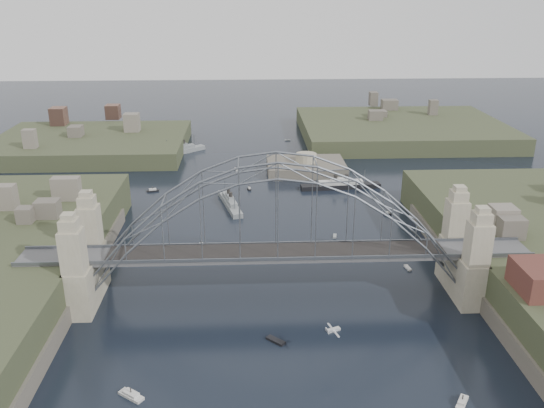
{
  "coord_description": "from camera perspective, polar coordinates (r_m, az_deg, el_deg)",
  "views": [
    {
      "loc": [
        -4.46,
        -84.31,
        48.84
      ],
      "look_at": [
        0.0,
        18.0,
        10.0
      ],
      "focal_mm": 37.3,
      "sensor_mm": 36.0,
      "label": 1
    }
  ],
  "objects": [
    {
      "name": "ground",
      "position": [
        97.54,
        0.47,
        -9.28
      ],
      "size": [
        500.0,
        500.0,
        0.0
      ],
      "primitive_type": "plane",
      "color": "black",
      "rests_on": "ground"
    },
    {
      "name": "bridge",
      "position": [
        91.99,
        0.49,
        -2.62
      ],
      "size": [
        84.0,
        13.8,
        24.6
      ],
      "color": "#545457",
      "rests_on": "ground"
    },
    {
      "name": "headland_nw",
      "position": [
        192.47,
        -17.71,
        5.23
      ],
      "size": [
        60.0,
        45.0,
        9.0
      ],
      "primitive_type": "cube",
      "color": "#373E25",
      "rests_on": "ground"
    },
    {
      "name": "headland_ne",
      "position": [
        207.45,
        12.89,
        6.84
      ],
      "size": [
        70.0,
        55.0,
        9.5
      ],
      "primitive_type": "cube",
      "color": "#373E25",
      "rests_on": "ground"
    },
    {
      "name": "fort_island",
      "position": [
        162.79,
        3.43,
        3.15
      ],
      "size": [
        22.0,
        16.0,
        9.4
      ],
      "color": "#554F44",
      "rests_on": "ground"
    },
    {
      "name": "naval_cruiser_near",
      "position": [
        136.63,
        -4.27,
        0.13
      ],
      "size": [
        6.5,
        17.48,
        5.23
      ],
      "color": "gray",
      "rests_on": "ground"
    },
    {
      "name": "naval_cruiser_far",
      "position": [
        183.08,
        -9.16,
        5.33
      ],
      "size": [
        14.67,
        13.13,
        5.85
      ],
      "color": "gray",
      "rests_on": "ground"
    },
    {
      "name": "ocean_liner",
      "position": [
        149.61,
        6.94,
        1.88
      ],
      "size": [
        21.22,
        4.52,
        5.17
      ],
      "color": "black",
      "rests_on": "ground"
    },
    {
      "name": "aeroplane",
      "position": [
        79.45,
        6.07,
        -12.57
      ],
      "size": [
        2.02,
        3.54,
        0.52
      ],
      "color": "silver"
    },
    {
      "name": "small_boat_a",
      "position": [
        115.72,
        -7.19,
        -4.21
      ],
      "size": [
        0.79,
        2.38,
        1.43
      ],
      "color": "silver",
      "rests_on": "ground"
    },
    {
      "name": "small_boat_b",
      "position": [
        120.16,
        6.35,
        -3.27
      ],
      "size": [
        1.03,
        2.12,
        0.45
      ],
      "color": "silver",
      "rests_on": "ground"
    },
    {
      "name": "small_boat_c",
      "position": [
        86.17,
        0.37,
        -13.64
      ],
      "size": [
        2.97,
        2.85,
        0.45
      ],
      "color": "silver",
      "rests_on": "ground"
    },
    {
      "name": "small_boat_d",
      "position": [
        133.91,
        11.66,
        -0.94
      ],
      "size": [
        2.29,
        1.24,
        1.43
      ],
      "color": "silver",
      "rests_on": "ground"
    },
    {
      "name": "small_boat_e",
      "position": [
        149.52,
        -11.95,
        1.35
      ],
      "size": [
        3.25,
        1.71,
        1.43
      ],
      "color": "silver",
      "rests_on": "ground"
    },
    {
      "name": "small_boat_f",
      "position": [
        147.54,
        -2.32,
        1.54
      ],
      "size": [
        1.06,
        1.89,
        1.43
      ],
      "color": "silver",
      "rests_on": "ground"
    },
    {
      "name": "small_boat_g",
      "position": [
        79.05,
        18.64,
        -18.42
      ],
      "size": [
        2.48,
        3.06,
        1.43
      ],
      "color": "silver",
      "rests_on": "ground"
    },
    {
      "name": "small_boat_h",
      "position": [
        163.88,
        -3.65,
        3.49
      ],
      "size": [
        1.24,
        2.07,
        1.43
      ],
      "color": "silver",
      "rests_on": "ground"
    },
    {
      "name": "small_boat_i",
      "position": [
        109.34,
        13.54,
        -6.3
      ],
      "size": [
        1.02,
        2.23,
        0.45
      ],
      "color": "silver",
      "rests_on": "ground"
    },
    {
      "name": "small_boat_j",
      "position": [
        78.45,
        -14.03,
        -18.21
      ],
      "size": [
        3.63,
        3.11,
        1.43
      ],
      "color": "silver",
      "rests_on": "ground"
    },
    {
      "name": "small_boat_k",
      "position": [
        196.91,
        1.57,
        6.45
      ],
      "size": [
        2.03,
        0.98,
        0.45
      ],
      "color": "silver",
      "rests_on": "ground"
    },
    {
      "name": "small_boat_l",
      "position": [
        127.23,
        -17.99,
        -2.81
      ],
      "size": [
        2.65,
        0.94,
        0.45
      ],
      "color": "silver",
      "rests_on": "ground"
    },
    {
      "name": "small_boat_m",
      "position": [
        89.04,
        6.24,
        -12.52
      ],
      "size": [
        2.21,
        1.43,
        0.45
      ],
      "color": "silver",
      "rests_on": "ground"
    }
  ]
}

